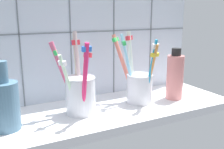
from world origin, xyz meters
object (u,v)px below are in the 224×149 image
(ceramic_vase, at_px, (5,104))
(toothbrush_cup_right, at_px, (139,84))
(soap_bottle, at_px, (175,76))
(toothbrush_cup_left, at_px, (80,91))

(ceramic_vase, bearing_deg, toothbrush_cup_right, 1.98)
(ceramic_vase, height_order, soap_bottle, ceramic_vase)
(toothbrush_cup_right, bearing_deg, ceramic_vase, -178.02)
(toothbrush_cup_left, bearing_deg, toothbrush_cup_right, 0.21)
(toothbrush_cup_left, height_order, soap_bottle, toothbrush_cup_left)
(toothbrush_cup_right, height_order, ceramic_vase, toothbrush_cup_right)
(toothbrush_cup_left, distance_m, ceramic_vase, 0.16)
(toothbrush_cup_left, distance_m, soap_bottle, 0.27)
(toothbrush_cup_left, relative_size, toothbrush_cup_right, 1.03)
(toothbrush_cup_right, relative_size, soap_bottle, 1.33)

